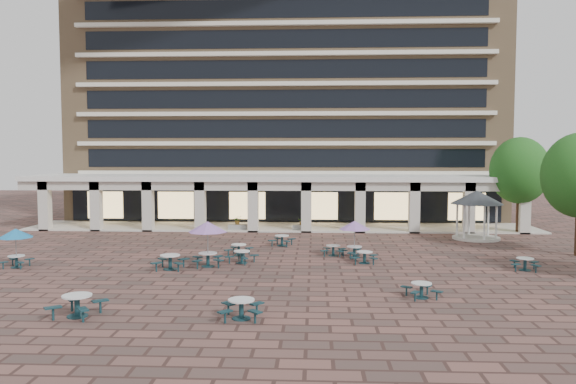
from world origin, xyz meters
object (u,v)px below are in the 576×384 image
(picnic_table_2, at_px, (421,289))
(planter_right, at_px, (302,226))
(picnic_table_0, at_px, (77,304))
(gazebo, at_px, (477,203))
(picnic_table_1, at_px, (241,307))
(planter_left, at_px, (238,225))

(picnic_table_2, distance_m, planter_right, 21.24)
(picnic_table_0, relative_size, picnic_table_2, 1.22)
(picnic_table_2, xyz_separation_m, gazebo, (7.12, 16.95, 2.25))
(picnic_table_2, relative_size, planter_right, 1.13)
(picnic_table_1, xyz_separation_m, planter_left, (-3.44, 23.90, 0.01))
(picnic_table_2, bearing_deg, planter_right, 92.93)
(picnic_table_0, distance_m, picnic_table_2, 14.12)
(gazebo, relative_size, planter_right, 2.51)
(picnic_table_0, xyz_separation_m, planter_right, (8.07, 23.90, -0.07))
(gazebo, xyz_separation_m, planter_right, (-12.75, 3.53, -2.22))
(picnic_table_2, xyz_separation_m, planter_left, (-10.81, 20.48, 0.06))
(picnic_table_0, distance_m, planter_left, 24.07)
(picnic_table_0, bearing_deg, picnic_table_2, 22.53)
(picnic_table_0, xyz_separation_m, gazebo, (20.82, 20.37, 2.14))
(gazebo, xyz_separation_m, planter_left, (-17.94, 3.53, -2.18))
(picnic_table_1, bearing_deg, picnic_table_2, 22.38)
(picnic_table_2, distance_m, planter_left, 23.16)
(planter_right, bearing_deg, picnic_table_2, -74.64)
(picnic_table_1, relative_size, planter_right, 1.16)
(planter_right, bearing_deg, picnic_table_0, -108.66)
(picnic_table_0, xyz_separation_m, picnic_table_1, (6.32, 0.00, -0.05))
(planter_right, bearing_deg, picnic_table_1, -94.19)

